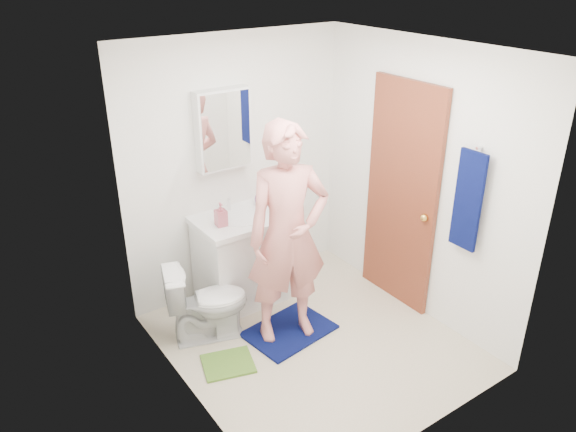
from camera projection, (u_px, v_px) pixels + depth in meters
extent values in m
cube|color=beige|center=(313.00, 343.00, 4.74)|extent=(2.20, 2.40, 0.02)
cube|color=white|center=(320.00, 48.00, 3.71)|extent=(2.20, 2.40, 0.02)
cube|color=white|center=(236.00, 167.00, 5.12)|extent=(2.20, 0.02, 2.40)
cube|color=white|center=(441.00, 284.00, 3.33)|extent=(2.20, 0.02, 2.40)
cube|color=white|center=(181.00, 254.00, 3.65)|extent=(0.02, 2.40, 2.40)
cube|color=white|center=(419.00, 182.00, 4.80)|extent=(0.02, 2.40, 2.40)
cube|color=white|center=(241.00, 261.00, 5.17)|extent=(0.75, 0.55, 0.80)
cube|color=white|center=(240.00, 220.00, 4.98)|extent=(0.79, 0.59, 0.05)
cylinder|color=white|center=(239.00, 218.00, 4.98)|extent=(0.40, 0.40, 0.03)
cylinder|color=silver|center=(229.00, 204.00, 5.08)|extent=(0.03, 0.03, 0.12)
cube|color=white|center=(223.00, 129.00, 4.82)|extent=(0.50, 0.12, 0.70)
cube|color=white|center=(226.00, 131.00, 4.77)|extent=(0.46, 0.01, 0.66)
cube|color=brown|center=(401.00, 196.00, 4.96)|extent=(0.05, 0.80, 2.05)
sphere|color=gold|center=(424.00, 218.00, 4.73)|extent=(0.07, 0.07, 0.07)
cube|color=#070F49|center=(468.00, 201.00, 4.31)|extent=(0.03, 0.24, 0.80)
cylinder|color=silver|center=(479.00, 148.00, 4.15)|extent=(0.06, 0.02, 0.02)
imported|color=white|center=(207.00, 302.00, 4.67)|extent=(0.75, 0.57, 0.68)
cube|color=#070F49|center=(289.00, 330.00, 4.86)|extent=(0.79, 0.61, 0.02)
cube|color=#5A8C2E|center=(228.00, 364.00, 4.47)|extent=(0.48, 0.43, 0.02)
imported|color=#BF5967|center=(221.00, 214.00, 4.78)|extent=(0.10, 0.10, 0.21)
imported|color=#783E89|center=(261.00, 200.00, 5.19)|extent=(0.13, 0.13, 0.10)
imported|color=#DD837C|center=(288.00, 235.00, 4.44)|extent=(0.77, 0.60, 1.86)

